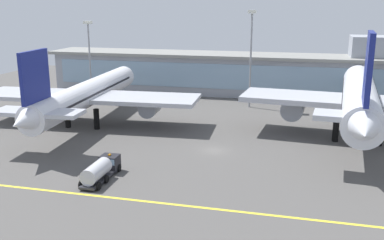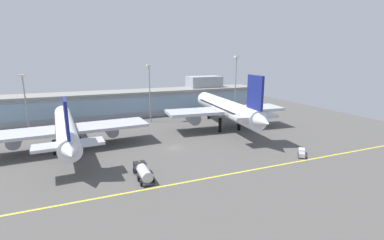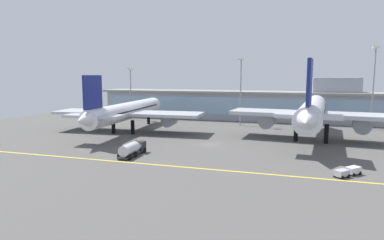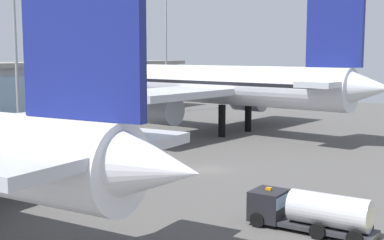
# 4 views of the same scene
# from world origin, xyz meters

# --- Properties ---
(ground_plane) EXTENTS (180.00, 180.00, 0.00)m
(ground_plane) POSITION_xyz_m (0.00, 0.00, 0.00)
(ground_plane) COLOR #514F4C
(taxiway_centreline_stripe) EXTENTS (144.00, 0.50, 0.01)m
(taxiway_centreline_stripe) POSITION_xyz_m (0.00, -22.00, 0.01)
(taxiway_centreline_stripe) COLOR yellow
(taxiway_centreline_stripe) RESTS_ON ground
(terminal_building) EXTENTS (114.13, 14.00, 16.27)m
(terminal_building) POSITION_xyz_m (1.99, 49.88, 6.07)
(terminal_building) COLOR #9399A3
(terminal_building) RESTS_ON ground
(airliner_near_left) EXTENTS (46.02, 53.97, 17.17)m
(airliner_near_left) POSITION_xyz_m (-28.61, 10.45, 6.26)
(airliner_near_left) COLOR black
(airliner_near_left) RESTS_ON ground
(airliner_near_right) EXTENTS (43.52, 54.84, 20.59)m
(airliner_near_right) POSITION_xyz_m (24.23, 13.36, 7.54)
(airliner_near_right) COLOR black
(airliner_near_right) RESTS_ON ground
(fuel_tanker_truck) EXTENTS (2.99, 9.07, 2.90)m
(fuel_tanker_truck) POSITION_xyz_m (-13.07, -16.37, 1.51)
(fuel_tanker_truck) COLOR black
(fuel_tanker_truck) RESTS_ON ground
(baggage_tug_near) EXTENTS (4.91, 5.17, 1.40)m
(baggage_tug_near) POSITION_xyz_m (29.16, -18.90, 0.79)
(baggage_tug_near) COLOR black
(baggage_tug_near) RESTS_ON ground
(apron_light_mast_west) EXTENTS (1.80, 1.80, 19.86)m
(apron_light_mast_west) POSITION_xyz_m (-41.52, 37.81, 13.35)
(apron_light_mast_west) COLOR gray
(apron_light_mast_west) RESTS_ON ground
(apron_light_mast_centre) EXTENTS (1.80, 1.80, 22.82)m
(apron_light_mast_centre) POSITION_xyz_m (1.72, 34.47, 15.01)
(apron_light_mast_centre) COLOR gray
(apron_light_mast_centre) RESTS_ON ground
(apron_light_mast_east) EXTENTS (1.80, 1.80, 26.04)m
(apron_light_mast_east) POSITION_xyz_m (42.81, 37.84, 16.79)
(apron_light_mast_east) COLOR gray
(apron_light_mast_east) RESTS_ON ground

